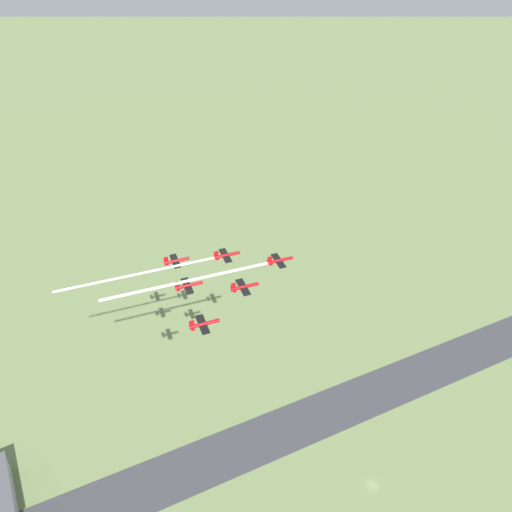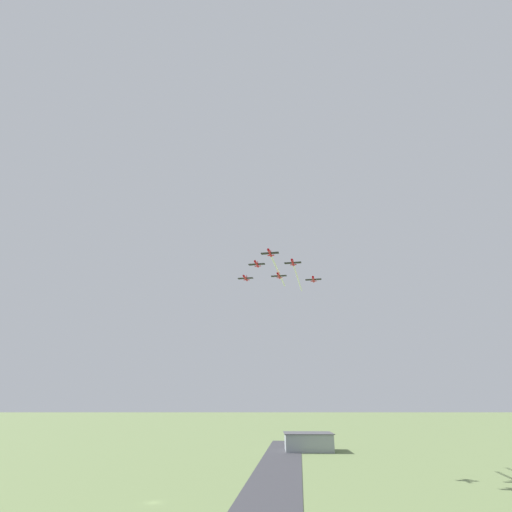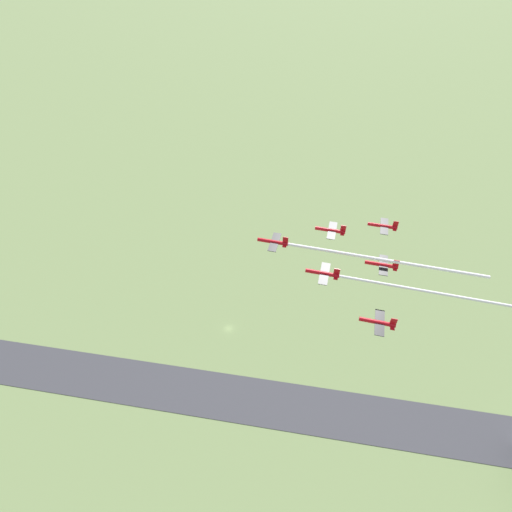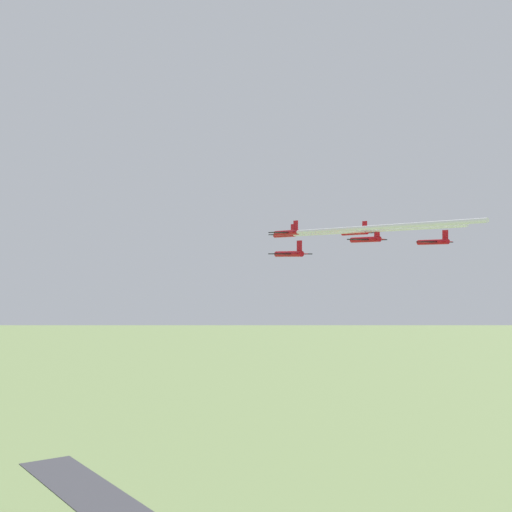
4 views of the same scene
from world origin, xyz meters
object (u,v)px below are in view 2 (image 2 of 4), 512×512
object	(u,v)px
jet_0	(270,253)
jet_4	(279,276)
hangar	(308,442)
jet_5	(245,278)
jet_3	(313,279)
jet_2	(257,264)
jet_1	(293,263)

from	to	relation	value
jet_0	jet_4	bearing A→B (deg)	-90.00
hangar	jet_5	xyz separation A→B (m)	(38.69, 83.35, 90.10)
jet_3	jet_2	bearing A→B (deg)	29.54
jet_1	jet_4	size ratio (longest dim) A/B	1.00
jet_0	jet_3	bearing A→B (deg)	-120.47
jet_1	jet_5	xyz separation A→B (m)	(25.02, -20.00, -2.03)
hangar	jet_0	distance (m)	151.53
hangar	jet_1	world-z (taller)	jet_1
jet_2	jet_3	distance (m)	32.44
jet_3	jet_5	size ratio (longest dim) A/B	1.00
jet_5	jet_2	bearing A→B (deg)	120.47
jet_3	jet_5	xyz separation A→B (m)	(36.69, -5.88, 2.75)
jet_0	jet_5	size ratio (longest dim) A/B	1.00
jet_0	jet_5	bearing A→B (deg)	-59.53
hangar	jet_4	xyz separation A→B (m)	(20.34, 86.29, 90.39)
jet_1	jet_3	bearing A→B (deg)	-120.47
jet_0	jet_1	world-z (taller)	jet_0
jet_0	jet_1	xyz separation A→B (m)	(-11.67, -14.12, -0.16)
jet_1	jet_4	bearing A→B (deg)	-59.53
jet_3	hangar	bearing A→B (deg)	-82.18
jet_0	jet_4	xyz separation A→B (m)	(-5.00, -31.18, -1.91)
jet_3	jet_0	bearing A→B (deg)	59.53
jet_1	hangar	bearing A→B (deg)	-88.43
jet_0	jet_2	bearing A→B (deg)	-59.53
jet_2	jet_1	bearing A→B (deg)	180.00
hangar	jet_0	bearing A→B (deg)	77.83
jet_2	jet_3	world-z (taller)	jet_2
hangar	jet_2	distance (m)	140.24
hangar	jet_0	xyz separation A→B (m)	(25.34, 117.48, 92.30)
jet_1	jet_4	distance (m)	18.40
jet_1	jet_2	world-z (taller)	jet_2
jet_5	hangar	bearing A→B (deg)	-105.79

